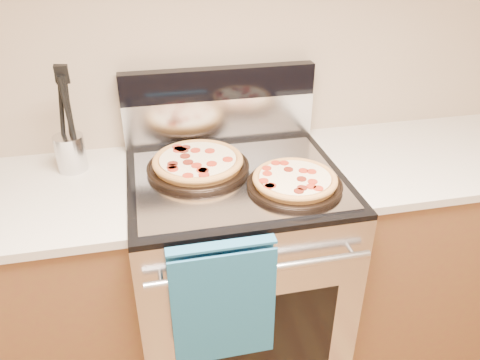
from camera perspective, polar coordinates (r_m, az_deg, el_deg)
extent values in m
plane|color=tan|center=(1.84, -2.97, 17.73)|extent=(4.00, 0.00, 4.00)
cube|color=#B7B7BC|center=(1.94, -0.47, -11.66)|extent=(0.76, 0.68, 0.90)
cube|color=black|center=(1.71, 1.99, -18.94)|extent=(0.56, 0.01, 0.40)
cube|color=black|center=(1.67, -0.54, 0.27)|extent=(0.76, 0.68, 0.02)
cube|color=silver|center=(1.90, -2.50, 7.41)|extent=(0.76, 0.06, 0.18)
cube|color=black|center=(1.85, -2.60, 11.71)|extent=(0.76, 0.06, 0.12)
cylinder|color=silver|center=(1.43, 2.64, -10.85)|extent=(0.70, 0.03, 0.03)
cube|color=gray|center=(1.64, -0.32, 0.16)|extent=(0.70, 0.55, 0.01)
cube|color=brown|center=(2.03, -26.56, -13.66)|extent=(1.00, 0.62, 0.88)
cube|color=brown|center=(2.27, 21.83, -7.39)|extent=(1.00, 0.62, 0.88)
cube|color=beige|center=(2.05, 24.18, 2.88)|extent=(1.02, 0.64, 0.03)
cylinder|color=silver|center=(1.80, -19.94, 3.13)|extent=(0.14, 0.14, 0.13)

